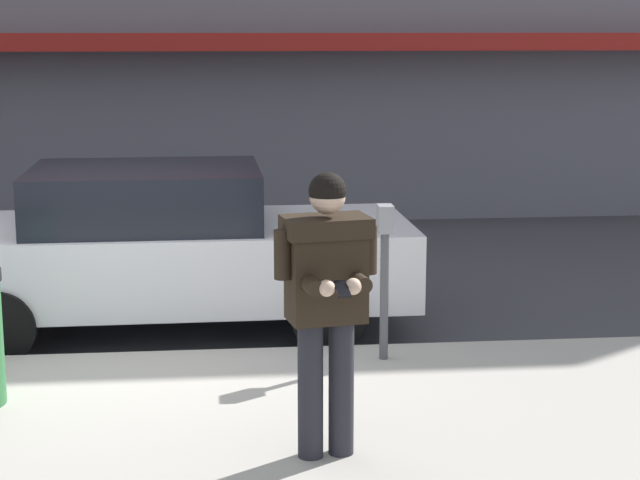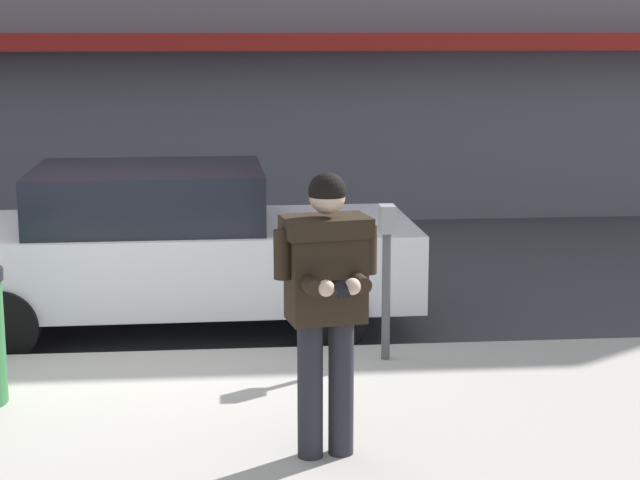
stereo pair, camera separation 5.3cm
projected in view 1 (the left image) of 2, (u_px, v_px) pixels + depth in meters
ground_plane at (106, 361)px, 9.10m from camera, size 80.00×80.00×0.00m
curb_paint_line at (223, 356)px, 9.24m from camera, size 28.00×0.12×0.01m
parked_sedan_mid at (162, 248)px, 9.88m from camera, size 4.52×1.98×1.54m
man_texting_on_phone at (327, 284)px, 6.52m from camera, size 0.64×0.62×1.81m
parking_meter at (385, 259)px, 8.55m from camera, size 0.12×0.18×1.27m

